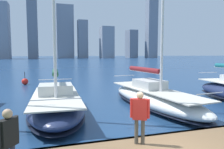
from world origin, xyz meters
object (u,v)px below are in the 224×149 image
person_red_shirt (140,113)px  person_black_shirt (9,137)px  sailboat_maroon (154,97)px  channel_buoy (25,81)px  sailboat_forest (56,104)px

person_red_shirt → person_black_shirt: person_red_shirt is taller
sailboat_maroon → person_red_shirt: 7.25m
sailboat_maroon → channel_buoy: (8.65, -13.46, -0.33)m
sailboat_maroon → person_red_shirt: size_ratio=7.40×
channel_buoy → sailboat_maroon: bearing=122.7°
person_red_shirt → channel_buoy: (4.89, -19.59, -1.24)m
sailboat_forest → person_black_shirt: 7.00m
person_black_shirt → sailboat_maroon: bearing=-136.2°
person_black_shirt → channel_buoy: person_black_shirt is taller
sailboat_forest → sailboat_maroon: bearing=-177.9°
person_red_shirt → channel_buoy: person_red_shirt is taller
sailboat_maroon → sailboat_forest: sailboat_maroon is taller
sailboat_maroon → sailboat_forest: size_ratio=1.10×
sailboat_maroon → channel_buoy: size_ratio=8.76×
sailboat_forest → person_black_shirt: bearing=78.8°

